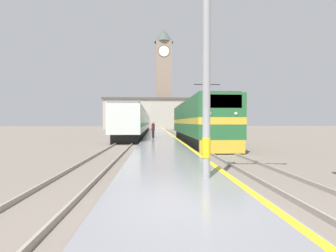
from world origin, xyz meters
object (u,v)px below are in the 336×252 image
object	(u,v)px
locomotive_train	(197,122)
person_on_platform	(153,129)
catenary_mast	(210,32)
passenger_train	(139,122)
clock_tower	(164,76)

from	to	relation	value
locomotive_train	person_on_platform	bearing A→B (deg)	143.20
locomotive_train	catenary_mast	size ratio (longest dim) A/B	2.20
passenger_train	catenary_mast	world-z (taller)	catenary_mast
locomotive_train	passenger_train	size ratio (longest dim) A/B	0.41
person_on_platform	passenger_train	bearing A→B (deg)	98.21
passenger_train	catenary_mast	xyz separation A→B (m)	(4.29, -37.55, 2.61)
person_on_platform	clock_tower	world-z (taller)	clock_tower
locomotive_train	catenary_mast	world-z (taller)	catenary_mast
locomotive_train	person_on_platform	distance (m)	5.28
catenary_mast	person_on_platform	bearing A→B (deg)	95.04
person_on_platform	clock_tower	distance (m)	59.44
locomotive_train	clock_tower	bearing A→B (deg)	90.89
passenger_train	catenary_mast	distance (m)	37.89
catenary_mast	clock_tower	xyz separation A→B (m)	(1.47, 77.29, 12.47)
locomotive_train	clock_tower	size ratio (longest dim) A/B	0.59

